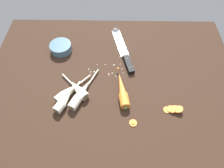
{
  "coord_description": "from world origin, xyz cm",
  "views": [
    {
      "loc": [
        0.89,
        -53.82,
        76.61
      ],
      "look_at": [
        0.0,
        -2.0,
        1.5
      ],
      "focal_mm": 32.1,
      "sensor_mm": 36.0,
      "label": 1
    }
  ],
  "objects_px": {
    "parsnip_mid_right": "(64,101)",
    "carrot_slice_stack": "(174,109)",
    "whole_carrot": "(122,90)",
    "carrot_slice_stray_near": "(133,123)",
    "parsnip_front": "(68,92)",
    "parsnip_back": "(78,89)",
    "prep_bowl": "(61,47)",
    "parsnip_mid_left": "(81,94)",
    "chefs_knife": "(122,47)"
  },
  "relations": [
    {
      "from": "carrot_slice_stack",
      "to": "parsnip_mid_left",
      "type": "bearing_deg",
      "value": 171.09
    },
    {
      "from": "parsnip_mid_left",
      "to": "parsnip_back",
      "type": "bearing_deg",
      "value": 121.67
    },
    {
      "from": "parsnip_back",
      "to": "whole_carrot",
      "type": "bearing_deg",
      "value": -1.45
    },
    {
      "from": "chefs_knife",
      "to": "carrot_slice_stray_near",
      "type": "xyz_separation_m",
      "value": [
        0.04,
        -0.42,
        -0.0
      ]
    },
    {
      "from": "parsnip_mid_left",
      "to": "carrot_slice_stack",
      "type": "relative_size",
      "value": 2.82
    },
    {
      "from": "parsnip_front",
      "to": "carrot_slice_stray_near",
      "type": "height_order",
      "value": "parsnip_front"
    },
    {
      "from": "parsnip_front",
      "to": "parsnip_mid_left",
      "type": "relative_size",
      "value": 0.71
    },
    {
      "from": "parsnip_front",
      "to": "parsnip_mid_right",
      "type": "relative_size",
      "value": 0.95
    },
    {
      "from": "chefs_knife",
      "to": "prep_bowl",
      "type": "bearing_deg",
      "value": -176.62
    },
    {
      "from": "prep_bowl",
      "to": "whole_carrot",
      "type": "bearing_deg",
      "value": -39.54
    },
    {
      "from": "whole_carrot",
      "to": "parsnip_mid_left",
      "type": "distance_m",
      "value": 0.18
    },
    {
      "from": "parsnip_mid_left",
      "to": "carrot_slice_stack",
      "type": "xyz_separation_m",
      "value": [
        0.4,
        -0.06,
        -0.01
      ]
    },
    {
      "from": "whole_carrot",
      "to": "parsnip_back",
      "type": "distance_m",
      "value": 0.2
    },
    {
      "from": "prep_bowl",
      "to": "parsnip_back",
      "type": "bearing_deg",
      "value": -65.45
    },
    {
      "from": "chefs_knife",
      "to": "carrot_slice_stray_near",
      "type": "bearing_deg",
      "value": -84.6
    },
    {
      "from": "parsnip_mid_left",
      "to": "prep_bowl",
      "type": "bearing_deg",
      "value": 115.27
    },
    {
      "from": "parsnip_front",
      "to": "carrot_slice_stack",
      "type": "distance_m",
      "value": 0.46
    },
    {
      "from": "whole_carrot",
      "to": "parsnip_front",
      "type": "bearing_deg",
      "value": -177.3
    },
    {
      "from": "chefs_knife",
      "to": "whole_carrot",
      "type": "height_order",
      "value": "whole_carrot"
    },
    {
      "from": "parsnip_mid_left",
      "to": "whole_carrot",
      "type": "bearing_deg",
      "value": 6.81
    },
    {
      "from": "chefs_knife",
      "to": "prep_bowl",
      "type": "xyz_separation_m",
      "value": [
        -0.32,
        -0.02,
        0.01
      ]
    },
    {
      "from": "chefs_knife",
      "to": "parsnip_front",
      "type": "distance_m",
      "value": 0.38
    },
    {
      "from": "parsnip_mid_left",
      "to": "parsnip_front",
      "type": "bearing_deg",
      "value": 169.56
    },
    {
      "from": "parsnip_mid_right",
      "to": "carrot_slice_stray_near",
      "type": "distance_m",
      "value": 0.31
    },
    {
      "from": "parsnip_front",
      "to": "chefs_knife",
      "type": "bearing_deg",
      "value": 50.15
    },
    {
      "from": "parsnip_back",
      "to": "parsnip_mid_left",
      "type": "bearing_deg",
      "value": -58.33
    },
    {
      "from": "chefs_knife",
      "to": "parsnip_front",
      "type": "bearing_deg",
      "value": -129.85
    },
    {
      "from": "carrot_slice_stack",
      "to": "carrot_slice_stray_near",
      "type": "bearing_deg",
      "value": -160.48
    },
    {
      "from": "chefs_knife",
      "to": "carrot_slice_stack",
      "type": "distance_m",
      "value": 0.42
    },
    {
      "from": "parsnip_back",
      "to": "carrot_slice_stack",
      "type": "bearing_deg",
      "value": -12.14
    },
    {
      "from": "parsnip_mid_right",
      "to": "whole_carrot",
      "type": "bearing_deg",
      "value": 12.55
    },
    {
      "from": "carrot_slice_stray_near",
      "to": "parsnip_back",
      "type": "bearing_deg",
      "value": 148.13
    },
    {
      "from": "whole_carrot",
      "to": "parsnip_mid_left",
      "type": "height_order",
      "value": "whole_carrot"
    },
    {
      "from": "parsnip_mid_left",
      "to": "carrot_slice_stack",
      "type": "distance_m",
      "value": 0.4
    },
    {
      "from": "parsnip_mid_right",
      "to": "carrot_slice_stray_near",
      "type": "relative_size",
      "value": 5.28
    },
    {
      "from": "whole_carrot",
      "to": "parsnip_mid_right",
      "type": "relative_size",
      "value": 1.32
    },
    {
      "from": "parsnip_front",
      "to": "parsnip_back",
      "type": "xyz_separation_m",
      "value": [
        0.04,
        0.02,
        0.0
      ]
    },
    {
      "from": "chefs_knife",
      "to": "parsnip_mid_right",
      "type": "xyz_separation_m",
      "value": [
        -0.25,
        -0.33,
        0.01
      ]
    },
    {
      "from": "parsnip_mid_right",
      "to": "prep_bowl",
      "type": "bearing_deg",
      "value": 101.82
    },
    {
      "from": "whole_carrot",
      "to": "carrot_slice_stray_near",
      "type": "xyz_separation_m",
      "value": [
        0.04,
        -0.15,
        -0.02
      ]
    },
    {
      "from": "chefs_knife",
      "to": "prep_bowl",
      "type": "height_order",
      "value": "prep_bowl"
    },
    {
      "from": "parsnip_front",
      "to": "prep_bowl",
      "type": "relative_size",
      "value": 1.46
    },
    {
      "from": "whole_carrot",
      "to": "parsnip_back",
      "type": "bearing_deg",
      "value": 178.55
    },
    {
      "from": "parsnip_mid_right",
      "to": "carrot_slice_stack",
      "type": "height_order",
      "value": "parsnip_mid_right"
    },
    {
      "from": "parsnip_mid_left",
      "to": "parsnip_mid_right",
      "type": "bearing_deg",
      "value": -153.32
    },
    {
      "from": "whole_carrot",
      "to": "prep_bowl",
      "type": "height_order",
      "value": "whole_carrot"
    },
    {
      "from": "parsnip_mid_right",
      "to": "carrot_slice_stray_near",
      "type": "height_order",
      "value": "parsnip_mid_right"
    },
    {
      "from": "whole_carrot",
      "to": "parsnip_front",
      "type": "distance_m",
      "value": 0.24
    },
    {
      "from": "parsnip_front",
      "to": "parsnip_back",
      "type": "bearing_deg",
      "value": 22.0
    },
    {
      "from": "parsnip_mid_right",
      "to": "carrot_slice_stack",
      "type": "xyz_separation_m",
      "value": [
        0.47,
        -0.03,
        -0.01
      ]
    }
  ]
}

